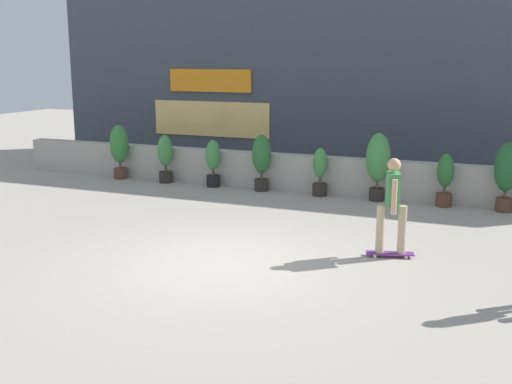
% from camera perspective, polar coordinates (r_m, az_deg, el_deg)
% --- Properties ---
extents(ground_plane, '(48.00, 48.00, 0.00)m').
position_cam_1_polar(ground_plane, '(10.36, -3.18, -6.50)').
color(ground_plane, '#A8A093').
extents(planter_wall, '(18.00, 0.40, 0.90)m').
position_cam_1_polar(planter_wall, '(15.70, 6.27, 1.61)').
color(planter_wall, '#B2ADA3').
rests_on(planter_wall, ground).
extents(building_backdrop, '(20.00, 2.08, 6.50)m').
position_cam_1_polar(building_backdrop, '(19.32, 9.84, 11.82)').
color(building_backdrop, '#424751').
rests_on(building_backdrop, ground).
extents(potted_plant_0, '(0.51, 0.51, 1.50)m').
position_cam_1_polar(potted_plant_0, '(17.70, -12.35, 3.98)').
color(potted_plant_0, brown).
rests_on(potted_plant_0, ground).
extents(potted_plant_1, '(0.41, 0.41, 1.29)m').
position_cam_1_polar(potted_plant_1, '(16.94, -8.27, 3.23)').
color(potted_plant_1, '#2D2823').
rests_on(potted_plant_1, ground).
extents(potted_plant_2, '(0.38, 0.38, 1.23)m').
position_cam_1_polar(potted_plant_2, '(16.28, -3.93, 2.78)').
color(potted_plant_2, black).
rests_on(potted_plant_2, ground).
extents(potted_plant_3, '(0.48, 0.48, 1.43)m').
position_cam_1_polar(potted_plant_3, '(15.70, 0.51, 3.06)').
color(potted_plant_3, '#2D2823').
rests_on(potted_plant_3, ground).
extents(potted_plant_4, '(0.36, 0.36, 1.18)m').
position_cam_1_polar(potted_plant_4, '(15.24, 5.86, 1.92)').
color(potted_plant_4, '#2D2823').
rests_on(potted_plant_4, ground).
extents(potted_plant_5, '(0.56, 0.56, 1.60)m').
position_cam_1_polar(potted_plant_5, '(14.86, 11.07, 2.77)').
color(potted_plant_5, '#2D2823').
rests_on(potted_plant_5, ground).
extents(potted_plant_6, '(0.37, 0.37, 1.21)m').
position_cam_1_polar(potted_plant_6, '(14.70, 16.86, 1.18)').
color(potted_plant_6, brown).
rests_on(potted_plant_6, ground).
extents(potted_plant_7, '(0.53, 0.53, 1.53)m').
position_cam_1_polar(potted_plant_7, '(14.59, 21.90, 1.76)').
color(potted_plant_7, brown).
rests_on(potted_plant_7, ground).
extents(skater_by_wall_right, '(0.82, 0.54, 1.70)m').
position_cam_1_polar(skater_by_wall_right, '(10.65, 12.33, -0.98)').
color(skater_by_wall_right, '#72338C').
rests_on(skater_by_wall_right, ground).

